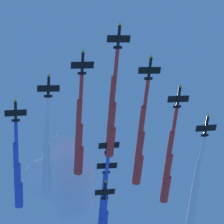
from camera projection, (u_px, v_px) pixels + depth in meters
The scene contains 10 objects.
jet_lead at pixel (112, 117), 190.24m from camera, with size 55.05×13.19×4.13m.
jet_port_inner at pixel (140, 146), 195.91m from camera, with size 56.29×13.51×4.11m.
jet_starboard_inner at pixel (79, 138), 194.38m from camera, with size 53.59×12.73×4.19m.
jet_port_mid at pixel (168, 167), 201.35m from camera, with size 54.16×12.78×4.19m.
jet_starboard_mid at pixel (47, 158), 200.32m from camera, with size 53.92×13.45×4.15m.
jet_port_outer at pixel (194, 195), 206.52m from camera, with size 56.11×12.64×4.21m.
jet_starboard_outer at pixel (18, 175), 203.46m from camera, with size 51.12×12.14×4.22m.
jet_trail_port at pixel (104, 204), 209.07m from camera, with size 51.24×12.37×4.24m.
jet_trail_starboard at pixel (101, 223), 216.25m from camera, with size 52.51×13.20×4.15m.
cloud_puff at pixel (65, 177), 231.30m from camera, with size 43.30×33.24×28.78m.
Camera 1 is at (89.51, 6.18, -12.00)m, focal length 80.12 mm.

